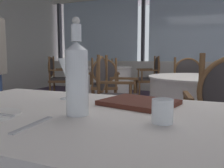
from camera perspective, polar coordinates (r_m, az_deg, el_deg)
ground_plane at (r=2.73m, az=15.29°, el=-14.23°), size 13.77×13.77×0.00m
window_wall_far at (r=6.53m, az=19.94°, el=8.14°), size 9.11×0.14×2.95m
dinner_fork at (r=0.76m, az=-19.12°, el=-9.52°), size 0.03×0.19×0.00m
water_bottle at (r=0.83m, az=-8.70°, el=1.93°), size 0.08×0.08×0.35m
wine_glass at (r=1.17m, az=-11.39°, el=3.65°), size 0.08×0.08×0.20m
water_tumbler at (r=0.75m, az=12.43°, el=-6.60°), size 0.07×0.07×0.08m
menu_book at (r=1.03m, az=6.78°, el=-4.57°), size 0.36×0.31×0.02m
background_table_0 at (r=5.04m, az=-1.89°, el=0.00°), size 1.21×1.21×0.76m
dining_chair_0_0 at (r=5.13m, az=9.78°, el=2.27°), size 0.61×0.64×0.99m
dining_chair_0_1 at (r=6.05m, az=-1.86°, el=2.73°), size 0.64×0.61×0.93m
dining_chair_0_2 at (r=5.13m, az=-13.53°, el=2.18°), size 0.61×0.64×0.98m
dining_chair_0_3 at (r=4.00m, az=-1.95°, el=0.83°), size 0.64×0.61×0.95m
background_table_2 at (r=2.76m, az=20.96°, el=-6.02°), size 1.15×1.15×0.76m
dining_chair_2_0 at (r=2.73m, az=-0.07°, el=-1.42°), size 0.54×0.60×0.99m
dining_chair_2_3 at (r=3.71m, az=18.45°, el=0.21°), size 0.60×0.54×0.96m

